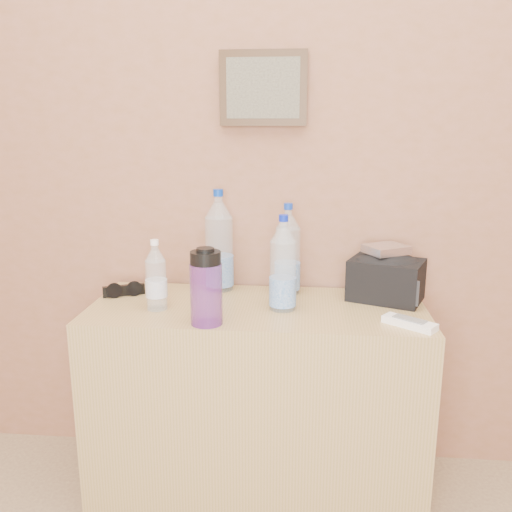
{
  "coord_description": "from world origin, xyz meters",
  "views": [
    {
      "loc": [
        0.11,
        0.05,
        1.28
      ],
      "look_at": [
        -0.05,
        1.71,
        0.87
      ],
      "focal_mm": 38.0,
      "sensor_mm": 36.0,
      "label": 1
    }
  ],
  "objects_px": {
    "pet_large_b": "(219,246)",
    "pet_large_d": "(283,268)",
    "ac_remote": "(409,323)",
    "nalgene_bottle": "(206,287)",
    "toiletry_bag": "(386,277)",
    "pet_large_c": "(288,254)",
    "dresser": "(257,401)",
    "pet_small": "(156,279)",
    "sunglasses": "(124,290)",
    "foil_packet": "(386,249)"
  },
  "relations": [
    {
      "from": "pet_large_b",
      "to": "pet_large_d",
      "type": "distance_m",
      "value": 0.31
    },
    {
      "from": "ac_remote",
      "to": "pet_large_b",
      "type": "bearing_deg",
      "value": -169.77
    },
    {
      "from": "nalgene_bottle",
      "to": "toiletry_bag",
      "type": "bearing_deg",
      "value": 26.76
    },
    {
      "from": "pet_large_c",
      "to": "toiletry_bag",
      "type": "bearing_deg",
      "value": -8.17
    },
    {
      "from": "dresser",
      "to": "pet_large_d",
      "type": "bearing_deg",
      "value": -14.48
    },
    {
      "from": "ac_remote",
      "to": "pet_large_d",
      "type": "bearing_deg",
      "value": -160.27
    },
    {
      "from": "pet_small",
      "to": "pet_large_c",
      "type": "bearing_deg",
      "value": 27.39
    },
    {
      "from": "pet_large_c",
      "to": "sunglasses",
      "type": "height_order",
      "value": "pet_large_c"
    },
    {
      "from": "foil_packet",
      "to": "pet_small",
      "type": "bearing_deg",
      "value": -166.26
    },
    {
      "from": "nalgene_bottle",
      "to": "sunglasses",
      "type": "distance_m",
      "value": 0.43
    },
    {
      "from": "ac_remote",
      "to": "sunglasses",
      "type": "bearing_deg",
      "value": -155.16
    },
    {
      "from": "pet_large_c",
      "to": "pet_small",
      "type": "distance_m",
      "value": 0.47
    },
    {
      "from": "pet_large_c",
      "to": "nalgene_bottle",
      "type": "relative_size",
      "value": 1.37
    },
    {
      "from": "pet_large_b",
      "to": "ac_remote",
      "type": "height_order",
      "value": "pet_large_b"
    },
    {
      "from": "pet_large_c",
      "to": "pet_small",
      "type": "relative_size",
      "value": 1.4
    },
    {
      "from": "toiletry_bag",
      "to": "sunglasses",
      "type": "bearing_deg",
      "value": -155.73
    },
    {
      "from": "pet_large_d",
      "to": "foil_packet",
      "type": "height_order",
      "value": "pet_large_d"
    },
    {
      "from": "pet_large_b",
      "to": "foil_packet",
      "type": "bearing_deg",
      "value": -5.05
    },
    {
      "from": "dresser",
      "to": "toiletry_bag",
      "type": "height_order",
      "value": "toiletry_bag"
    },
    {
      "from": "toiletry_bag",
      "to": "foil_packet",
      "type": "bearing_deg",
      "value": 122.28
    },
    {
      "from": "pet_large_c",
      "to": "nalgene_bottle",
      "type": "bearing_deg",
      "value": -124.44
    },
    {
      "from": "pet_large_b",
      "to": "pet_small",
      "type": "distance_m",
      "value": 0.3
    },
    {
      "from": "pet_large_b",
      "to": "ac_remote",
      "type": "xyz_separation_m",
      "value": [
        0.62,
        -0.32,
        -0.15
      ]
    },
    {
      "from": "pet_large_d",
      "to": "toiletry_bag",
      "type": "relative_size",
      "value": 1.32
    },
    {
      "from": "dresser",
      "to": "pet_large_d",
      "type": "height_order",
      "value": "pet_large_d"
    },
    {
      "from": "foil_packet",
      "to": "ac_remote",
      "type": "bearing_deg",
      "value": -81.53
    },
    {
      "from": "pet_small",
      "to": "nalgene_bottle",
      "type": "distance_m",
      "value": 0.22
    },
    {
      "from": "dresser",
      "to": "toiletry_bag",
      "type": "distance_m",
      "value": 0.62
    },
    {
      "from": "pet_large_b",
      "to": "pet_large_c",
      "type": "relative_size",
      "value": 1.13
    },
    {
      "from": "pet_large_c",
      "to": "sunglasses",
      "type": "relative_size",
      "value": 2.22
    },
    {
      "from": "pet_large_c",
      "to": "toiletry_bag",
      "type": "xyz_separation_m",
      "value": [
        0.34,
        -0.05,
        -0.06
      ]
    },
    {
      "from": "pet_large_b",
      "to": "nalgene_bottle",
      "type": "relative_size",
      "value": 1.55
    },
    {
      "from": "pet_large_b",
      "to": "foil_packet",
      "type": "relative_size",
      "value": 2.77
    },
    {
      "from": "pet_large_d",
      "to": "foil_packet",
      "type": "bearing_deg",
      "value": 23.21
    },
    {
      "from": "sunglasses",
      "to": "toiletry_bag",
      "type": "distance_m",
      "value": 0.91
    },
    {
      "from": "pet_large_c",
      "to": "foil_packet",
      "type": "height_order",
      "value": "pet_large_c"
    },
    {
      "from": "pet_large_b",
      "to": "pet_large_c",
      "type": "xyz_separation_m",
      "value": [
        0.25,
        -0.02,
        -0.02
      ]
    },
    {
      "from": "nalgene_bottle",
      "to": "foil_packet",
      "type": "xyz_separation_m",
      "value": [
        0.57,
        0.3,
        0.06
      ]
    },
    {
      "from": "dresser",
      "to": "pet_large_c",
      "type": "distance_m",
      "value": 0.52
    },
    {
      "from": "pet_large_b",
      "to": "toiletry_bag",
      "type": "xyz_separation_m",
      "value": [
        0.59,
        -0.07,
        -0.08
      ]
    },
    {
      "from": "pet_large_c",
      "to": "sunglasses",
      "type": "xyz_separation_m",
      "value": [
        -0.57,
        -0.09,
        -0.12
      ]
    },
    {
      "from": "pet_large_d",
      "to": "ac_remote",
      "type": "height_order",
      "value": "pet_large_d"
    },
    {
      "from": "pet_small",
      "to": "nalgene_bottle",
      "type": "height_order",
      "value": "nalgene_bottle"
    },
    {
      "from": "pet_small",
      "to": "nalgene_bottle",
      "type": "bearing_deg",
      "value": -32.74
    },
    {
      "from": "dresser",
      "to": "foil_packet",
      "type": "bearing_deg",
      "value": 16.27
    },
    {
      "from": "dresser",
      "to": "pet_small",
      "type": "height_order",
      "value": "pet_small"
    },
    {
      "from": "dresser",
      "to": "foil_packet",
      "type": "height_order",
      "value": "foil_packet"
    },
    {
      "from": "pet_large_c",
      "to": "pet_large_d",
      "type": "height_order",
      "value": "pet_large_c"
    },
    {
      "from": "nalgene_bottle",
      "to": "ac_remote",
      "type": "xyz_separation_m",
      "value": [
        0.61,
        0.03,
        -0.1
      ]
    },
    {
      "from": "pet_large_d",
      "to": "pet_small",
      "type": "distance_m",
      "value": 0.41
    }
  ]
}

